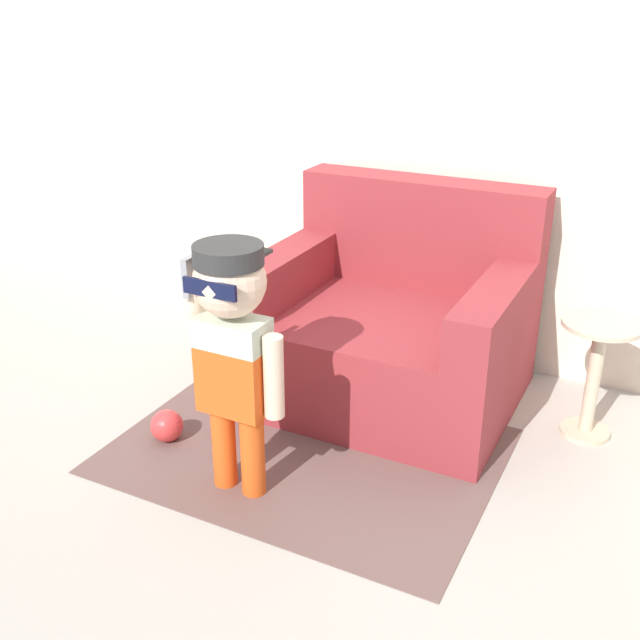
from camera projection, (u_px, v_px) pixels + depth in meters
ground_plane at (380, 407)px, 3.13m from camera, size 10.00×10.00×0.00m
wall_back at (449, 68)px, 3.13m from camera, size 10.00×0.05×2.60m
armchair at (392, 326)px, 3.14m from camera, size 1.06×0.90×0.87m
person_child at (233, 333)px, 2.38m from camera, size 0.36×0.27×0.89m
side_table at (595, 368)px, 2.82m from camera, size 0.29×0.29×0.48m
rug at (307, 450)px, 2.83m from camera, size 1.40×1.03×0.01m
toy_ball at (167, 426)px, 2.87m from camera, size 0.13×0.13×0.13m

